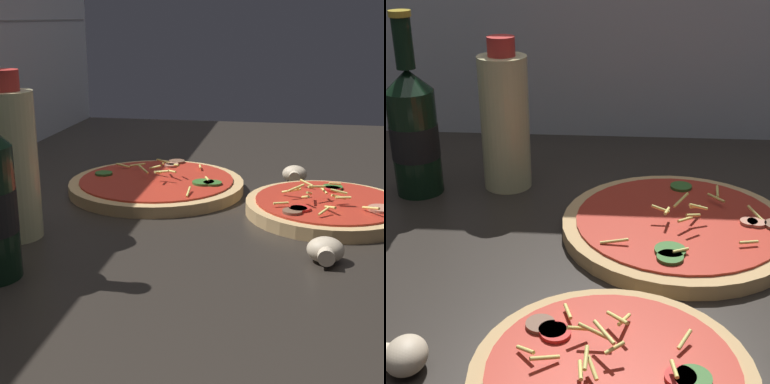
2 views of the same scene
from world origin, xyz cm
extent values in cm
cube|color=#28231E|center=(0.00, 0.00, 1.25)|extent=(160.00, 90.00, 2.50)
cylinder|color=tan|center=(1.67, -19.70, 3.45)|extent=(24.42, 24.42, 1.91)
cylinder|color=#B22D1E|center=(1.67, -19.70, 4.56)|extent=(21.49, 21.49, 0.30)
cylinder|color=#B7755B|center=(-1.76, -26.74, 4.91)|extent=(3.58, 3.58, 0.40)
cylinder|color=red|center=(7.16, -20.54, 4.91)|extent=(2.64, 2.64, 0.40)
cylinder|color=brown|center=(-5.11, -14.49, 4.91)|extent=(2.74, 2.74, 0.40)
cylinder|color=red|center=(-3.89, -15.27, 4.91)|extent=(2.58, 2.58, 0.40)
cylinder|color=red|center=(-3.57, -15.62, 4.91)|extent=(2.81, 2.81, 0.40)
cylinder|color=#336628|center=(8.17, -20.63, 4.91)|extent=(3.14, 3.14, 0.40)
cylinder|color=#EADB6B|center=(-2.71, -12.85, 5.28)|extent=(1.04, 2.20, 0.36)
cylinder|color=#EADB6B|center=(-3.49, -25.12, 5.50)|extent=(2.89, 2.15, 1.11)
cylinder|color=#EADB6B|center=(6.57, -20.81, 5.98)|extent=(0.67, 1.90, 0.47)
cylinder|color=#EADB6B|center=(1.94, -14.85, 6.29)|extent=(2.10, 2.63, 1.00)
cylinder|color=#EADB6B|center=(1.75, -18.90, 6.23)|extent=(1.85, 1.25, 0.88)
cylinder|color=#EADB6B|center=(-1.53, -16.26, 6.03)|extent=(2.02, 1.19, 1.02)
cylinder|color=#EADB6B|center=(2.56, -14.24, 5.68)|extent=(1.33, 2.95, 1.27)
cylinder|color=#EADB6B|center=(-0.93, -21.55, 6.02)|extent=(0.60, 2.27, 0.45)
cylinder|color=#EADB6B|center=(0.36, -16.80, 6.17)|extent=(3.13, 1.06, 1.36)
cylinder|color=#EADB6B|center=(7.81, -16.52, 5.55)|extent=(1.52, 2.17, 0.89)
cylinder|color=#EADB6B|center=(-0.53, -20.93, 6.78)|extent=(0.43, 2.38, 0.79)
cylinder|color=#EADB6B|center=(0.82, -17.83, 6.97)|extent=(2.06, 2.70, 0.71)
cylinder|color=#EADB6B|center=(0.03, -20.97, 5.82)|extent=(1.19, 2.24, 0.98)
cylinder|color=#EADB6B|center=(-5.82, -18.68, 5.41)|extent=(1.91, 1.68, 0.93)
cylinder|color=#EADB6B|center=(-4.05, -19.66, 5.48)|extent=(2.55, 1.55, 1.00)
cylinder|color=tan|center=(9.37, 8.19, 3.40)|extent=(29.26, 29.26, 1.81)
cylinder|color=#B22D1E|center=(9.37, 8.19, 4.46)|extent=(25.75, 25.75, 0.30)
cylinder|color=#B7755B|center=(17.94, 7.65, 4.81)|extent=(2.15, 2.15, 0.40)
cylinder|color=#336628|center=(7.64, -1.55, 4.81)|extent=(3.01, 3.01, 0.40)
cylinder|color=#336628|center=(7.76, -0.43, 4.81)|extent=(3.60, 3.60, 0.40)
cylinder|color=#B7755B|center=(18.87, 7.54, 4.81)|extent=(2.35, 2.35, 0.40)
cylinder|color=#336628|center=(10.49, 17.82, 4.81)|extent=(3.00, 3.00, 0.40)
cylinder|color=brown|center=(21.18, 7.10, 4.81)|extent=(2.93, 2.93, 0.40)
cylinder|color=#EADB6B|center=(10.68, 5.02, 6.83)|extent=(1.94, 1.39, 0.77)
cylinder|color=#EADB6B|center=(15.20, 15.73, 5.16)|extent=(0.58, 2.59, 0.81)
cylinder|color=#EADB6B|center=(16.83, 1.97, 5.13)|extent=(2.28, 0.85, 0.39)
cylinder|color=#EADB6B|center=(19.09, 8.94, 5.22)|extent=(2.14, 2.88, 1.45)
cylinder|color=#EADB6B|center=(8.86, -0.50, 5.16)|extent=(1.93, 1.10, 0.42)
cylinder|color=#EADB6B|center=(9.87, 5.67, 5.89)|extent=(2.08, 1.98, 0.62)
cylinder|color=#EADB6B|center=(1.43, 1.30, 5.01)|extent=(3.33, 0.46, 0.89)
cylinder|color=#EADB6B|center=(14.61, 12.89, 5.53)|extent=(2.09, 2.53, 0.40)
cylinder|color=#EADB6B|center=(7.75, 6.96, 6.32)|extent=(1.00, 2.69, 0.80)
cylinder|color=#EADB6B|center=(11.58, 7.53, 6.75)|extent=(2.45, 0.83, 1.08)
cylinder|color=#EADB6B|center=(9.78, 10.61, 6.13)|extent=(2.22, 2.49, 1.26)
cylinder|color=#EADB6B|center=(6.96, 7.39, 6.37)|extent=(2.34, 0.81, 0.94)
cylinder|color=#EADB6B|center=(11.42, 8.87, 6.09)|extent=(1.83, 2.55, 1.26)
cylinder|color=beige|center=(-14.77, 21.69, 12.18)|extent=(6.99, 6.99, 19.35)
cylinder|color=red|center=(-14.77, 21.69, 23.17)|extent=(3.85, 3.85, 2.64)
cylinder|color=beige|center=(-18.22, -18.59, 4.06)|extent=(2.01, 2.01, 2.01)
ellipsoid|color=#C6B293|center=(-16.43, -18.59, 4.06)|extent=(3.80, 4.47, 3.13)
cylinder|color=beige|center=(17.21, -14.65, 4.02)|extent=(1.95, 1.95, 1.95)
ellipsoid|color=#C6B293|center=(18.94, -14.65, 4.02)|extent=(3.68, 4.33, 3.03)
camera|label=1|loc=(-83.35, -14.21, 30.70)|focal=55.00mm
camera|label=2|loc=(1.55, -58.06, 38.59)|focal=55.00mm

